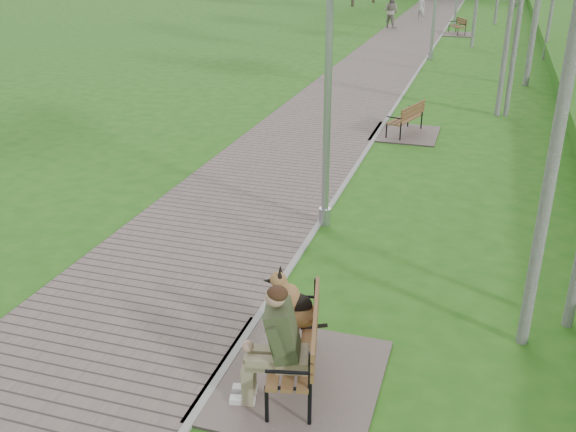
{
  "coord_description": "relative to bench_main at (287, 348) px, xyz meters",
  "views": [
    {
      "loc": [
        2.76,
        -11.75,
        5.07
      ],
      "look_at": [
        0.16,
        -3.44,
        1.26
      ],
      "focal_mm": 40.0,
      "sensor_mm": 36.0,
      "label": 1
    }
  ],
  "objects": [
    {
      "name": "walkway",
      "position": [
        -2.57,
        27.11,
        -0.49
      ],
      "size": [
        3.5,
        67.0,
        0.04
      ],
      "primitive_type": "cube",
      "color": "#6F5F5A",
      "rests_on": "ground"
    },
    {
      "name": "kerb",
      "position": [
        -0.82,
        27.11,
        -0.48
      ],
      "size": [
        0.1,
        67.0,
        0.05
      ],
      "primitive_type": "cube",
      "color": "#999993",
      "rests_on": "ground"
    },
    {
      "name": "pedestrian_near",
      "position": [
        -2.79,
        37.98,
        0.28
      ],
      "size": [
        0.67,
        0.56,
        1.58
      ],
      "primitive_type": "imported",
      "rotation": [
        0.0,
        0.0,
        2.77
      ],
      "color": "silver",
      "rests_on": "ground"
    },
    {
      "name": "bench_third",
      "position": [
        -0.05,
        31.74,
        -0.31
      ],
      "size": [
        1.78,
        1.97,
        1.09
      ],
      "color": "#6F5F5A",
      "rests_on": "ground"
    },
    {
      "name": "pedestrian_far",
      "position": [
        -4.02,
        33.28,
        0.46
      ],
      "size": [
        1.13,
        1.01,
        1.93
      ],
      "primitive_type": "imported",
      "rotation": [
        0.0,
        0.0,
        2.78
      ],
      "color": "gray",
      "rests_on": "ground"
    },
    {
      "name": "bench_second",
      "position": [
        -0.12,
        11.26,
        -0.31
      ],
      "size": [
        1.76,
        1.96,
        1.08
      ],
      "color": "#6F5F5A",
      "rests_on": "ground"
    },
    {
      "name": "bench_main",
      "position": [
        0.0,
        0.0,
        0.0
      ],
      "size": [
        2.06,
        2.29,
        1.79
      ],
      "color": "#6F5F5A",
      "rests_on": "ground"
    },
    {
      "name": "lamp_post_near",
      "position": [
        -0.73,
        4.73,
        2.16
      ],
      "size": [
        0.22,
        0.22,
        5.72
      ],
      "color": "#9B9EA3",
      "rests_on": "ground"
    },
    {
      "name": "ground",
      "position": [
        -0.82,
        5.61,
        -0.51
      ],
      "size": [
        120.0,
        120.0,
        0.0
      ],
      "primitive_type": "plane",
      "color": "#266217",
      "rests_on": "ground"
    }
  ]
}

